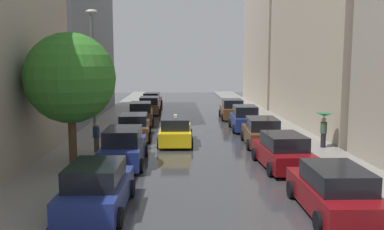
% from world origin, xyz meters
% --- Properties ---
extents(ground_plane, '(28.00, 72.00, 0.04)m').
position_xyz_m(ground_plane, '(0.00, 24.00, -0.02)').
color(ground_plane, '#363638').
extents(sidewalk_left, '(3.00, 72.00, 0.15)m').
position_xyz_m(sidewalk_left, '(-6.50, 24.00, 0.07)').
color(sidewalk_left, gray).
rests_on(sidewalk_left, ground).
extents(sidewalk_right, '(3.00, 72.00, 0.15)m').
position_xyz_m(sidewalk_right, '(6.50, 24.00, 0.07)').
color(sidewalk_right, gray).
rests_on(sidewalk_right, ground).
extents(building_left_mid, '(6.00, 18.28, 20.54)m').
position_xyz_m(building_left_mid, '(-11.00, 30.06, 10.27)').
color(building_left_mid, slate).
rests_on(building_left_mid, ground).
extents(building_right_mid, '(6.00, 17.40, 19.13)m').
position_xyz_m(building_right_mid, '(11.00, 24.36, 9.57)').
color(building_right_mid, '#B2A38C').
rests_on(building_right_mid, ground).
extents(parked_car_left_nearest, '(2.18, 4.40, 1.68)m').
position_xyz_m(parked_car_left_nearest, '(-3.84, 6.53, 0.79)').
color(parked_car_left_nearest, navy).
rests_on(parked_car_left_nearest, ground).
extents(parked_car_left_second, '(2.07, 4.69, 1.82)m').
position_xyz_m(parked_car_left_second, '(-3.74, 12.83, 0.84)').
color(parked_car_left_second, navy).
rests_on(parked_car_left_second, ground).
extents(parked_car_left_third, '(2.31, 4.49, 1.63)m').
position_xyz_m(parked_car_left_third, '(-3.93, 19.63, 0.77)').
color(parked_car_left_third, brown).
rests_on(parked_car_left_third, ground).
extents(parked_car_left_fourth, '(2.19, 4.45, 1.79)m').
position_xyz_m(parked_car_left_fourth, '(-3.99, 25.83, 0.83)').
color(parked_car_left_fourth, brown).
rests_on(parked_car_left_fourth, ground).
extents(parked_car_left_fifth, '(2.18, 4.71, 1.65)m').
position_xyz_m(parked_car_left_fifth, '(-3.73, 32.55, 0.77)').
color(parked_car_left_fifth, brown).
rests_on(parked_car_left_fifth, ground).
extents(parked_car_left_sixth, '(2.20, 4.58, 1.59)m').
position_xyz_m(parked_car_left_sixth, '(-3.82, 38.48, 0.75)').
color(parked_car_left_sixth, maroon).
rests_on(parked_car_left_sixth, ground).
extents(parked_car_right_nearest, '(2.20, 4.65, 1.61)m').
position_xyz_m(parked_car_right_nearest, '(3.95, 6.03, 0.76)').
color(parked_car_right_nearest, maroon).
rests_on(parked_car_right_nearest, ground).
extents(parked_car_right_second, '(2.25, 4.57, 1.64)m').
position_xyz_m(parked_car_right_second, '(3.79, 11.94, 0.77)').
color(parked_car_right_second, maroon).
rests_on(parked_car_right_second, ground).
extents(parked_car_right_third, '(2.28, 4.56, 1.67)m').
position_xyz_m(parked_car_right_third, '(3.91, 17.18, 0.78)').
color(parked_car_right_third, brown).
rests_on(parked_car_right_third, ground).
extents(parked_car_right_fourth, '(2.13, 4.29, 1.82)m').
position_xyz_m(parked_car_right_fourth, '(3.80, 22.62, 0.84)').
color(parked_car_right_fourth, navy).
rests_on(parked_car_right_fourth, ground).
extents(parked_car_right_fifth, '(2.20, 4.51, 1.74)m').
position_xyz_m(parked_car_right_fifth, '(3.72, 28.71, 0.81)').
color(parked_car_right_fifth, brown).
rests_on(parked_car_right_fifth, ground).
extents(taxi_midroad, '(2.14, 4.53, 1.81)m').
position_xyz_m(taxi_midroad, '(-1.23, 17.88, 0.76)').
color(taxi_midroad, yellow).
rests_on(taxi_midroad, ground).
extents(pedestrian_near_tree, '(0.36, 0.36, 1.61)m').
position_xyz_m(pedestrian_near_tree, '(-5.50, 15.17, 0.99)').
color(pedestrian_near_tree, brown).
rests_on(pedestrian_near_tree, sidewalk_left).
extents(pedestrian_by_kerb, '(0.93, 0.93, 1.96)m').
position_xyz_m(pedestrian_by_kerb, '(7.13, 15.79, 1.54)').
color(pedestrian_by_kerb, black).
rests_on(pedestrian_by_kerb, sidewalk_right).
extents(street_tree_left, '(4.06, 4.06, 6.13)m').
position_xyz_m(street_tree_left, '(-5.93, 11.87, 4.23)').
color(street_tree_left, '#513823').
rests_on(street_tree_left, sidewalk_left).
extents(lamp_post_left, '(0.60, 0.28, 7.51)m').
position_xyz_m(lamp_post_left, '(-5.55, 15.16, 4.44)').
color(lamp_post_left, '#595B60').
rests_on(lamp_post_left, sidewalk_left).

